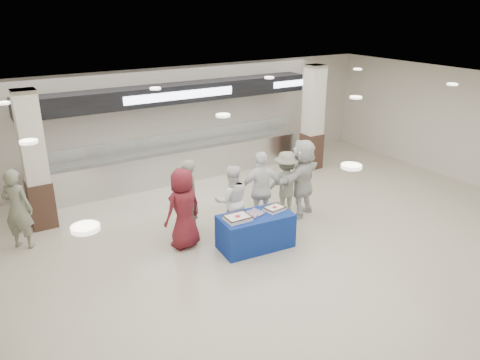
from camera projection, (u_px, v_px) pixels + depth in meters
ground at (289, 258)px, 9.60m from camera, size 14.00×14.00×0.00m
serving_line at (178, 141)px, 13.49m from camera, size 8.70×0.85×2.80m
column_left at (35, 164)px, 10.47m from camera, size 0.55×0.55×3.20m
column_right at (313, 120)px, 14.34m from camera, size 0.55×0.55×3.20m
display_table at (256, 231)px, 9.92m from camera, size 1.61×0.90×0.75m
sheet_cake_left at (238, 218)px, 9.55m from camera, size 0.51×0.40×0.10m
sheet_cake_right at (275, 208)px, 10.01m from camera, size 0.46×0.38×0.09m
cupcake_tray at (255, 213)px, 9.81m from camera, size 0.39×0.33×0.06m
civilian_maroon at (183, 209)px, 9.79m from camera, size 0.97×0.74×1.76m
soldier_a at (187, 197)px, 10.42m from camera, size 0.74×0.62×1.74m
chef_tall at (232, 201)px, 10.33m from camera, size 0.94×0.83×1.64m
chef_short at (262, 190)px, 10.68m from camera, size 1.15×0.71×1.82m
soldier_b at (286, 184)px, 11.22m from camera, size 1.23×0.99×1.65m
civilian_white at (302, 178)px, 11.27m from camera, size 1.86×1.20×1.92m
soldier_bg at (18, 209)px, 9.75m from camera, size 0.77×0.74×1.77m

